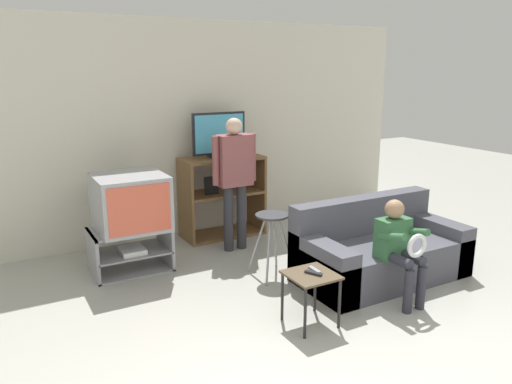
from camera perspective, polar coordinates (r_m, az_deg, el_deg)
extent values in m
cube|color=silver|center=(6.13, -8.65, 6.97)|extent=(6.40, 0.06, 2.60)
cube|color=#939399|center=(5.39, -14.02, -8.54)|extent=(0.78, 0.51, 0.02)
cube|color=#939399|center=(5.32, -14.15, -6.60)|extent=(0.75, 0.51, 0.02)
cube|color=#939399|center=(5.24, -14.30, -4.15)|extent=(0.78, 0.51, 0.02)
cube|color=#939399|center=(5.23, -18.15, -6.95)|extent=(0.03, 0.51, 0.45)
cube|color=#939399|center=(5.41, -10.31, -5.79)|extent=(0.03, 0.51, 0.45)
cube|color=white|center=(5.25, -13.98, -6.48)|extent=(0.24, 0.28, 0.05)
cube|color=#9E9EA3|center=(5.17, -14.20, -1.07)|extent=(0.68, 0.68, 0.55)
cube|color=#D8593F|center=(4.85, -13.13, -2.00)|extent=(0.60, 0.01, 0.47)
cube|color=brown|center=(5.97, -8.04, -1.09)|extent=(0.03, 0.48, 0.99)
cube|color=brown|center=(6.36, 0.05, 0.00)|extent=(0.03, 0.48, 0.99)
cube|color=brown|center=(6.29, -3.80, -4.74)|extent=(0.93, 0.48, 0.03)
cube|color=brown|center=(6.14, -3.88, -0.08)|extent=(0.93, 0.48, 0.03)
cube|color=brown|center=(6.05, -3.94, 3.86)|extent=(0.93, 0.48, 0.03)
cube|color=black|center=(5.98, -5.11, 0.75)|extent=(0.18, 0.04, 0.22)
cube|color=black|center=(6.03, -4.22, 4.17)|extent=(0.24, 0.20, 0.04)
cube|color=black|center=(5.99, -4.26, 6.71)|extent=(0.67, 0.04, 0.50)
cube|color=#4CB7E0|center=(5.97, -4.18, 6.69)|extent=(0.62, 0.01, 0.45)
cylinder|color=#99999E|center=(4.85, 1.44, -6.83)|extent=(0.16, 0.17, 0.63)
cylinder|color=#99999E|center=(4.96, 3.60, -6.39)|extent=(0.16, 0.17, 0.63)
cylinder|color=#99999E|center=(5.04, 0.08, -6.01)|extent=(0.16, 0.17, 0.63)
cylinder|color=#99999E|center=(5.14, 2.19, -5.60)|extent=(0.16, 0.17, 0.63)
cylinder|color=#333338|center=(4.89, 1.85, -2.68)|extent=(0.33, 0.33, 0.02)
cube|color=brown|center=(4.06, 6.32, -9.41)|extent=(0.38, 0.38, 0.02)
cylinder|color=black|center=(3.95, 5.64, -13.65)|extent=(0.02, 0.02, 0.42)
cylinder|color=black|center=(4.12, 9.52, -12.49)|extent=(0.02, 0.02, 0.42)
cylinder|color=black|center=(4.19, 3.02, -11.85)|extent=(0.02, 0.02, 0.42)
cylinder|color=black|center=(4.36, 6.78, -10.86)|extent=(0.02, 0.02, 0.42)
cube|color=#232328|center=(4.05, 6.58, -9.19)|extent=(0.10, 0.14, 0.02)
cube|color=gray|center=(4.11, 6.71, -8.84)|extent=(0.04, 0.15, 0.02)
cube|color=#4C4C56|center=(5.13, 14.16, -7.50)|extent=(1.68, 0.83, 0.39)
cube|color=#4C4C56|center=(5.22, 12.06, -2.55)|extent=(1.68, 0.20, 0.38)
cube|color=#4C4C56|center=(4.66, 7.55, -8.61)|extent=(0.22, 0.83, 0.51)
cube|color=#4C4C56|center=(5.61, 19.69, -5.37)|extent=(0.22, 0.83, 0.51)
cylinder|color=#2D2D33|center=(5.65, -3.16, -3.05)|extent=(0.11, 0.11, 0.76)
cylinder|color=#2D2D33|center=(5.72, -1.67, -2.82)|extent=(0.11, 0.11, 0.76)
cube|color=#8C4C4C|center=(5.53, -2.48, 3.65)|extent=(0.38, 0.20, 0.57)
cylinder|color=#8C4C4C|center=(5.43, -4.64, 3.57)|extent=(0.08, 0.08, 0.54)
cylinder|color=#8C4C4C|center=(5.63, -0.41, 4.00)|extent=(0.08, 0.08, 0.54)
sphere|color=beige|center=(5.47, -2.52, 7.52)|extent=(0.18, 0.18, 0.18)
cylinder|color=#2D2D38|center=(4.50, 17.01, -10.82)|extent=(0.08, 0.08, 0.39)
cylinder|color=#2D2D38|center=(4.60, 18.34, -10.35)|extent=(0.08, 0.08, 0.39)
cylinder|color=#2D2D38|center=(4.51, 15.86, -7.42)|extent=(0.09, 0.30, 0.09)
cylinder|color=#2D2D38|center=(4.61, 17.20, -7.04)|extent=(0.09, 0.30, 0.09)
cube|color=#33663D|center=(4.61, 15.33, -5.09)|extent=(0.30, 0.17, 0.36)
cylinder|color=#33663D|center=(4.41, 15.28, -4.96)|extent=(0.06, 0.31, 0.14)
cylinder|color=#33663D|center=(4.60, 17.71, -4.36)|extent=(0.06, 0.31, 0.14)
sphere|color=#A37A5B|center=(4.53, 15.55, -1.90)|extent=(0.17, 0.17, 0.17)
torus|color=silver|center=(4.42, 17.92, -5.87)|extent=(0.21, 0.04, 0.21)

